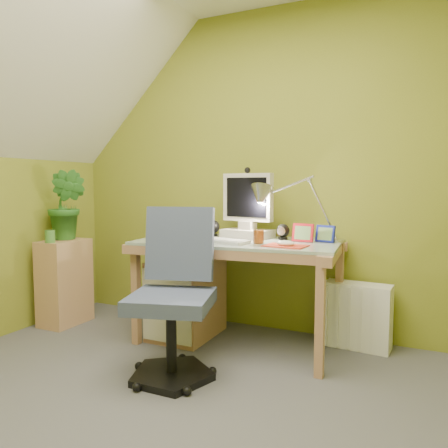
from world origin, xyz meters
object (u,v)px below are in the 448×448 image
at_px(monitor, 248,203).
at_px(task_chair, 171,299).
at_px(desk, 238,292).
at_px(desk_lamp, 310,195).
at_px(potted_plant, 67,205).
at_px(side_ledge, 65,282).
at_px(radiator, 357,316).

height_order(monitor, task_chair, monitor).
relative_size(desk, desk_lamp, 2.16).
bearing_deg(task_chair, monitor, 65.86).
bearing_deg(task_chair, potted_plant, 141.47).
distance_m(desk, desk_lamp, 0.83).
distance_m(monitor, potted_plant, 1.45).
bearing_deg(desk, monitor, 85.00).
distance_m(side_ledge, task_chair, 1.39).
bearing_deg(desk_lamp, monitor, -171.86).
relative_size(monitor, task_chair, 0.54).
distance_m(desk, potted_plant, 1.54).
height_order(desk_lamp, radiator, desk_lamp).
relative_size(monitor, radiator, 1.14).
xyz_separation_m(side_ledge, potted_plant, (0.00, 0.05, 0.61)).
bearing_deg(desk, side_ledge, -178.31).
relative_size(desk, monitor, 2.70).
bearing_deg(monitor, desk, -81.86).
relative_size(side_ledge, radiator, 1.52).
distance_m(monitor, desk_lamp, 0.45).
bearing_deg(desk_lamp, side_ledge, -161.36).
bearing_deg(side_ledge, desk_lamp, 10.50).
bearing_deg(task_chair, side_ledge, 143.38).
bearing_deg(radiator, desk_lamp, -157.61).
height_order(desk_lamp, side_ledge, desk_lamp).
xyz_separation_m(monitor, radiator, (0.76, 0.10, -0.75)).
xyz_separation_m(monitor, side_ledge, (-1.42, -0.35, -0.64)).
distance_m(potted_plant, radiator, 2.33).
bearing_deg(monitor, desk_lamp, 8.14).
xyz_separation_m(desk_lamp, potted_plant, (-1.87, -0.30, -0.09)).
height_order(desk_lamp, task_chair, desk_lamp).
height_order(monitor, radiator, monitor).
height_order(potted_plant, task_chair, potted_plant).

